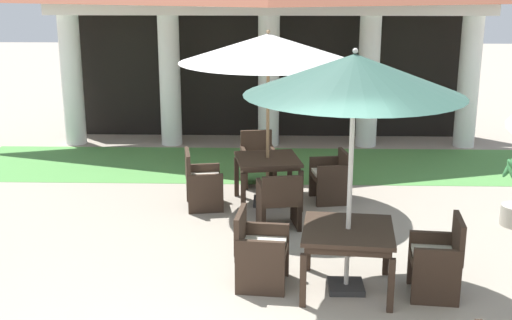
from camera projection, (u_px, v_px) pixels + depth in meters
lawn_strip at (267, 165)px, 12.72m from camera, size 11.23×2.46×0.01m
patio_table_near_foreground at (348, 237)px, 7.55m from camera, size 1.11×1.11×0.75m
patio_umbrella_near_foreground at (354, 76)px, 7.05m from camera, size 2.37×2.37×2.77m
patio_chair_near_foreground_west at (259, 251)px, 7.74m from camera, size 0.63×0.67×0.90m
patio_chair_near_foreground_east at (438, 260)px, 7.48m from camera, size 0.59×0.63×0.94m
patio_table_mid_left at (268, 164)px, 10.42m from camera, size 1.10×1.10×0.75m
patio_umbrella_mid_left at (268, 49)px, 9.93m from camera, size 2.70×2.70×2.72m
patio_chair_mid_left_south at (279, 201)px, 9.50m from camera, size 0.66×0.64×0.83m
patio_chair_mid_left_north at (258, 161)px, 11.47m from camera, size 0.64×0.63×0.91m
patio_chair_mid_left_east at (331, 177)px, 10.63m from camera, size 0.62×0.67×0.80m
patio_chair_mid_left_west at (201, 182)px, 10.34m from camera, size 0.64×0.72×0.90m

